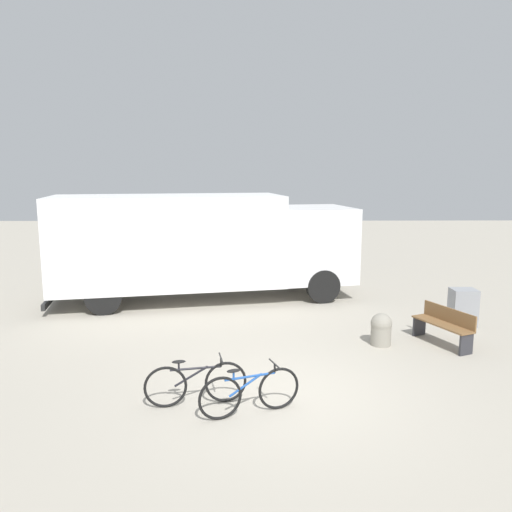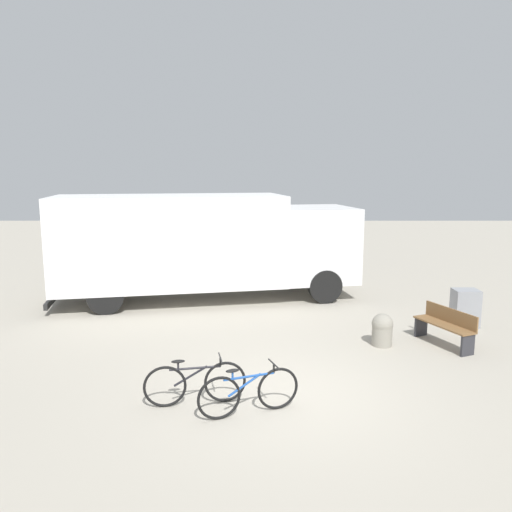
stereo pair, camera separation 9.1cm
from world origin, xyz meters
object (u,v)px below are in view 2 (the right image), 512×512
Objects in this scene: bicycle_middle at (247,392)px; delivery_truck at (202,242)px; bicycle_near at (194,383)px; utility_box at (463,308)px; bollard_near_bench at (381,329)px; park_bench at (444,325)px.

delivery_truck is at bearing 80.91° from bicycle_middle.
bicycle_near is at bearing -96.10° from delivery_truck.
delivery_truck reaches higher than utility_box.
bicycle_near and bicycle_middle have the same top height.
bollard_near_bench is at bearing 25.72° from bicycle_near.
park_bench is at bearing 16.21° from bicycle_middle.
park_bench reaches higher than bicycle_near.
park_bench is 1.65× the size of utility_box.
bollard_near_bench is (-1.38, -0.02, -0.09)m from park_bench.
delivery_truck is at bearing 136.80° from bollard_near_bench.
bicycle_middle is at bearing 103.16° from park_bench.
utility_box is (6.63, -2.65, -1.25)m from delivery_truck.
bicycle_middle is at bearing -31.84° from bicycle_near.
utility_box is (5.21, 4.48, 0.09)m from bicycle_middle.
bicycle_near is at bearing -145.68° from utility_box.
bollard_near_bench is 0.78× the size of utility_box.
park_bench is 0.92× the size of bicycle_near.
delivery_truck is 7.25m from utility_box.
park_bench is (5.66, -3.99, -1.25)m from delivery_truck.
bicycle_middle is 6.87m from utility_box.
delivery_truck reaches higher than bicycle_near.
delivery_truck is 5.73× the size of bicycle_middle.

